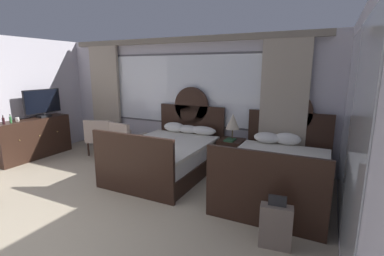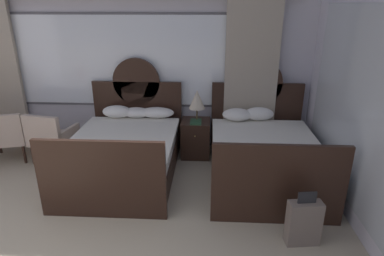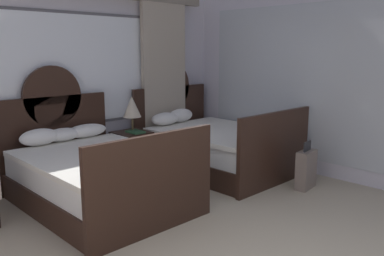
{
  "view_description": "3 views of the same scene",
  "coord_description": "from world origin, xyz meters",
  "px_view_note": "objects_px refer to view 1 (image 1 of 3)",
  "views": [
    {
      "loc": [
        2.99,
        -1.51,
        2.03
      ],
      "look_at": [
        1.08,
        2.35,
        1.1
      ],
      "focal_mm": 26.1,
      "sensor_mm": 36.0,
      "label": 1
    },
    {
      "loc": [
        1.53,
        -1.5,
        2.47
      ],
      "look_at": [
        1.31,
        2.4,
        0.98
      ],
      "focal_mm": 30.58,
      "sensor_mm": 36.0,
      "label": 2
    },
    {
      "loc": [
        -2.11,
        -1.15,
        1.82
      ],
      "look_at": [
        1.38,
        2.44,
        0.85
      ],
      "focal_mm": 37.7,
      "sensor_mm": 36.0,
      "label": 3
    }
  ],
  "objects_px": {
    "table_lamp_on_nightstand": "(233,122)",
    "suitcase_on_floor": "(276,226)",
    "cup_on_dresser": "(17,119)",
    "bottle_wine_dark": "(3,121)",
    "armchair_by_window_centre": "(102,135)",
    "bottle_soda_green": "(10,119)",
    "book_on_nightstand": "(230,140)",
    "dresser_minibar": "(33,138)",
    "bed_near_mirror": "(277,173)",
    "bed_near_window": "(168,155)",
    "nightstand_between_beds": "(231,155)",
    "tv_flatscreen": "(43,103)",
    "armchair_by_window_left": "(126,139)"
  },
  "relations": [
    {
      "from": "dresser_minibar",
      "to": "cup_on_dresser",
      "type": "xyz_separation_m",
      "value": [
        0.01,
        -0.31,
        0.49
      ]
    },
    {
      "from": "book_on_nightstand",
      "to": "dresser_minibar",
      "type": "relative_size",
      "value": 0.16
    },
    {
      "from": "bottle_soda_green",
      "to": "armchair_by_window_centre",
      "type": "distance_m",
      "value": 1.86
    },
    {
      "from": "armchair_by_window_left",
      "to": "bottle_soda_green",
      "type": "bearing_deg",
      "value": -144.88
    },
    {
      "from": "bed_near_mirror",
      "to": "table_lamp_on_nightstand",
      "type": "height_order",
      "value": "bed_near_mirror"
    },
    {
      "from": "bottle_soda_green",
      "to": "dresser_minibar",
      "type": "bearing_deg",
      "value": 96.22
    },
    {
      "from": "tv_flatscreen",
      "to": "bottle_soda_green",
      "type": "distance_m",
      "value": 0.83
    },
    {
      "from": "bed_near_window",
      "to": "nightstand_between_beds",
      "type": "height_order",
      "value": "bed_near_window"
    },
    {
      "from": "table_lamp_on_nightstand",
      "to": "bed_near_window",
      "type": "bearing_deg",
      "value": -146.48
    },
    {
      "from": "armchair_by_window_left",
      "to": "bed_near_mirror",
      "type": "bearing_deg",
      "value": -5.97
    },
    {
      "from": "bed_near_mirror",
      "to": "nightstand_between_beds",
      "type": "distance_m",
      "value": 1.26
    },
    {
      "from": "bottle_wine_dark",
      "to": "armchair_by_window_centre",
      "type": "xyz_separation_m",
      "value": [
        1.16,
        1.51,
        -0.52
      ]
    },
    {
      "from": "cup_on_dresser",
      "to": "dresser_minibar",
      "type": "bearing_deg",
      "value": 92.31
    },
    {
      "from": "bed_near_window",
      "to": "book_on_nightstand",
      "type": "relative_size",
      "value": 8.39
    },
    {
      "from": "nightstand_between_beds",
      "to": "armchair_by_window_centre",
      "type": "height_order",
      "value": "armchair_by_window_centre"
    },
    {
      "from": "book_on_nightstand",
      "to": "armchair_by_window_centre",
      "type": "height_order",
      "value": "armchair_by_window_centre"
    },
    {
      "from": "nightstand_between_beds",
      "to": "cup_on_dresser",
      "type": "xyz_separation_m",
      "value": [
        -4.31,
        -1.55,
        0.63
      ]
    },
    {
      "from": "tv_flatscreen",
      "to": "bottle_soda_green",
      "type": "relative_size",
      "value": 4.99
    },
    {
      "from": "cup_on_dresser",
      "to": "nightstand_between_beds",
      "type": "bearing_deg",
      "value": 19.77
    },
    {
      "from": "book_on_nightstand",
      "to": "bottle_wine_dark",
      "type": "distance_m",
      "value": 4.63
    },
    {
      "from": "bottle_soda_green",
      "to": "cup_on_dresser",
      "type": "bearing_deg",
      "value": 103.42
    },
    {
      "from": "bottle_soda_green",
      "to": "cup_on_dresser",
      "type": "relative_size",
      "value": 1.67
    },
    {
      "from": "bottle_wine_dark",
      "to": "bed_near_mirror",
      "type": "bearing_deg",
      "value": 12.26
    },
    {
      "from": "table_lamp_on_nightstand",
      "to": "bottle_wine_dark",
      "type": "height_order",
      "value": "table_lamp_on_nightstand"
    },
    {
      "from": "bed_near_window",
      "to": "bottle_wine_dark",
      "type": "relative_size",
      "value": 11.72
    },
    {
      "from": "bed_near_window",
      "to": "cup_on_dresser",
      "type": "bearing_deg",
      "value": -165.56
    },
    {
      "from": "bottle_soda_green",
      "to": "cup_on_dresser",
      "type": "height_order",
      "value": "bottle_soda_green"
    },
    {
      "from": "table_lamp_on_nightstand",
      "to": "suitcase_on_floor",
      "type": "distance_m",
      "value": 2.6
    },
    {
      "from": "bed_near_window",
      "to": "nightstand_between_beds",
      "type": "xyz_separation_m",
      "value": [
        1.04,
        0.71,
        -0.05
      ]
    },
    {
      "from": "nightstand_between_beds",
      "to": "dresser_minibar",
      "type": "xyz_separation_m",
      "value": [
        -4.32,
        -1.24,
        0.13
      ]
    },
    {
      "from": "table_lamp_on_nightstand",
      "to": "dresser_minibar",
      "type": "bearing_deg",
      "value": -164.14
    },
    {
      "from": "tv_flatscreen",
      "to": "armchair_by_window_centre",
      "type": "height_order",
      "value": "tv_flatscreen"
    },
    {
      "from": "bed_near_window",
      "to": "dresser_minibar",
      "type": "xyz_separation_m",
      "value": [
        -3.28,
        -0.53,
        0.08
      ]
    },
    {
      "from": "bottle_soda_green",
      "to": "suitcase_on_floor",
      "type": "height_order",
      "value": "bottle_soda_green"
    },
    {
      "from": "bottle_soda_green",
      "to": "armchair_by_window_centre",
      "type": "xyz_separation_m",
      "value": [
        1.17,
        1.35,
        -0.51
      ]
    },
    {
      "from": "bed_near_window",
      "to": "book_on_nightstand",
      "type": "xyz_separation_m",
      "value": [
        1.04,
        0.61,
        0.28
      ]
    },
    {
      "from": "bottle_wine_dark",
      "to": "armchair_by_window_left",
      "type": "relative_size",
      "value": 0.22
    },
    {
      "from": "cup_on_dresser",
      "to": "suitcase_on_floor",
      "type": "height_order",
      "value": "cup_on_dresser"
    },
    {
      "from": "bed_near_mirror",
      "to": "book_on_nightstand",
      "type": "bearing_deg",
      "value": 148.91
    },
    {
      "from": "bed_near_window",
      "to": "table_lamp_on_nightstand",
      "type": "xyz_separation_m",
      "value": [
        1.06,
        0.7,
        0.63
      ]
    },
    {
      "from": "bed_near_window",
      "to": "armchair_by_window_left",
      "type": "height_order",
      "value": "bed_near_window"
    },
    {
      "from": "bed_near_mirror",
      "to": "bottle_soda_green",
      "type": "relative_size",
      "value": 12.02
    },
    {
      "from": "table_lamp_on_nightstand",
      "to": "bottle_soda_green",
      "type": "bearing_deg",
      "value": -158.3
    },
    {
      "from": "cup_on_dresser",
      "to": "suitcase_on_floor",
      "type": "xyz_separation_m",
      "value": [
        5.58,
        -0.62,
        -0.68
      ]
    },
    {
      "from": "tv_flatscreen",
      "to": "bottle_soda_green",
      "type": "xyz_separation_m",
      "value": [
        0.03,
        -0.79,
        -0.26
      ]
    },
    {
      "from": "book_on_nightstand",
      "to": "dresser_minibar",
      "type": "bearing_deg",
      "value": -165.2
    },
    {
      "from": "tv_flatscreen",
      "to": "bottle_wine_dark",
      "type": "height_order",
      "value": "tv_flatscreen"
    },
    {
      "from": "dresser_minibar",
      "to": "tv_flatscreen",
      "type": "relative_size",
      "value": 1.84
    },
    {
      "from": "tv_flatscreen",
      "to": "bottle_wine_dark",
      "type": "distance_m",
      "value": 0.98
    },
    {
      "from": "bottle_wine_dark",
      "to": "cup_on_dresser",
      "type": "height_order",
      "value": "bottle_wine_dark"
    }
  ]
}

